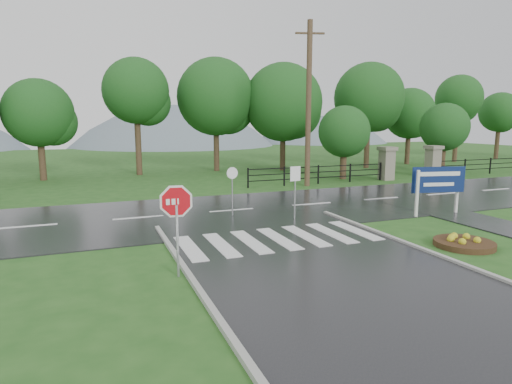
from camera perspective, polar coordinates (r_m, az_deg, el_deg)
name	(u,v)px	position (r m, az deg, el deg)	size (l,w,h in m)	color
ground	(370,296)	(10.27, 14.96, -13.30)	(120.00, 120.00, 0.00)	#23521B
main_road	(232,211)	(18.89, -3.26, -2.58)	(90.00, 8.00, 0.04)	black
walkway	(491,225)	(18.76, 28.85, -3.83)	(2.20, 11.00, 0.04)	#2B2B2D
crosswalk	(279,238)	(14.34, 3.03, -6.19)	(6.50, 2.80, 0.02)	silver
pillar_west	(387,163)	(30.23, 17.03, 3.78)	(1.00, 1.00, 2.24)	gray
pillar_east	(433,161)	(32.86, 22.52, 3.89)	(1.00, 1.00, 2.24)	gray
fence_west	(318,173)	(27.34, 8.31, 2.58)	(9.58, 0.08, 1.20)	black
hills	(151,237)	(75.69, -13.77, -5.80)	(102.00, 48.00, 48.00)	slate
treeline	(186,174)	(32.51, -9.32, 2.34)	(83.20, 5.20, 10.00)	#154618
stop_sign	(176,209)	(10.79, -10.56, -2.25)	(1.11, 0.14, 2.51)	#939399
estate_billboard	(438,182)	(19.35, 23.14, 1.22)	(2.31, 0.56, 2.06)	silver
flower_bed	(464,242)	(15.10, 26.00, -6.05)	(1.84, 1.84, 0.37)	#332111
reg_sign_small	(295,182)	(17.08, 5.24, 1.32)	(0.48, 0.09, 2.16)	#939399
reg_sign_round	(232,185)	(17.58, -3.19, 0.91)	(0.48, 0.07, 2.07)	#939399
utility_pole_east	(309,104)	(26.22, 7.02, 11.58)	(1.69, 0.62, 9.74)	#473523
entrance_tree_left	(344,132)	(29.90, 11.69, 7.87)	(3.50, 3.50, 5.00)	#3D2B1C
entrance_tree_right	(444,127)	(35.47, 23.83, 7.88)	(3.59, 3.59, 5.30)	#3D2B1C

